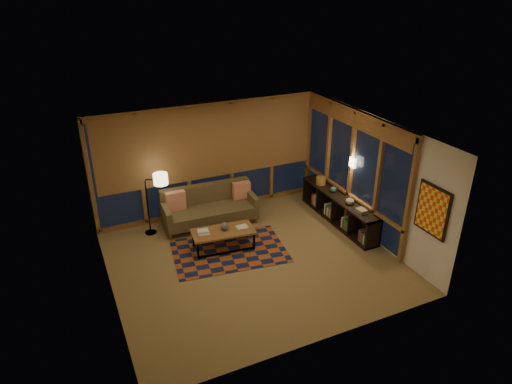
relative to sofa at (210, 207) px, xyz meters
name	(u,v)px	position (x,y,z in m)	size (l,w,h in m)	color
floor	(252,261)	(0.27, -1.80, -0.43)	(5.50, 5.00, 0.01)	#A58B54
ceiling	(252,134)	(0.27, -1.80, 2.27)	(5.50, 5.00, 0.01)	white
walls	(252,201)	(0.27, -1.80, 0.92)	(5.51, 5.01, 2.70)	white
window_wall_back	(210,159)	(0.27, 0.63, 0.92)	(5.30, 0.16, 2.60)	olive
window_wall_right	(350,168)	(2.95, -1.20, 0.92)	(0.16, 3.70, 2.60)	olive
wall_art	(432,210)	(2.98, -3.65, 1.02)	(0.06, 0.74, 0.94)	#ED3F15
wall_sconce	(353,163)	(2.89, -1.35, 1.12)	(0.12, 0.18, 0.22)	beige
sofa	(210,207)	(0.00, 0.00, 0.00)	(2.12, 0.86, 0.87)	brown
pillow_left	(176,201)	(-0.73, 0.20, 0.22)	(0.45, 0.15, 0.45)	red
pillow_right	(242,191)	(0.84, 0.10, 0.21)	(0.42, 0.14, 0.42)	red
area_rug	(229,251)	(-0.04, -1.28, -0.43)	(2.33, 1.55, 0.01)	#A04D1D
coffee_table	(223,240)	(-0.10, -1.12, -0.22)	(1.30, 0.60, 0.43)	olive
book_stack_a	(203,232)	(-0.51, -1.06, 0.03)	(0.23, 0.18, 0.07)	beige
book_stack_b	(242,227)	(0.30, -1.20, 0.03)	(0.26, 0.20, 0.05)	beige
ceramic_pot	(225,226)	(-0.05, -1.10, 0.08)	(0.17, 0.17, 0.17)	black
floor_lamp	(148,204)	(-1.36, 0.18, 0.28)	(0.48, 0.31, 1.43)	black
bookshelf	(338,209)	(2.76, -1.15, -0.11)	(0.40, 2.62, 0.66)	black
basket	(321,181)	(2.74, -0.37, 0.31)	(0.24, 0.24, 0.18)	#A88238
teal_bowl	(333,189)	(2.76, -0.89, 0.29)	(0.14, 0.14, 0.14)	#21675C
vase	(350,200)	(2.76, -1.55, 0.32)	(0.18, 0.18, 0.19)	#C1B290
shelf_book_stack	(361,211)	(2.76, -1.98, 0.25)	(0.16, 0.22, 0.07)	beige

